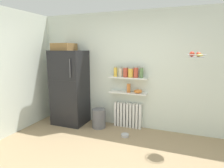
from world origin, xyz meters
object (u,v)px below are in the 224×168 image
object	(u,v)px
storage_jar_2	(125,72)
shelf_bowl	(138,91)
storage_jar_5	(141,73)
hanging_fruit_basket	(196,55)
vase	(129,88)
storage_jar_1	(120,72)
radiator	(128,115)
refrigerator	(70,86)
storage_jar_3	(131,73)
pet_food_bowl	(125,135)
storage_jar_4	(136,72)
storage_jar_0	(115,72)
trash_bin	(99,118)

from	to	relation	value
storage_jar_2	shelf_bowl	bearing A→B (deg)	0.00
storage_jar_5	hanging_fruit_basket	size ratio (longest dim) A/B	0.75
vase	storage_jar_2	bearing A→B (deg)	180.00
storage_jar_1	vase	distance (m)	0.40
storage_jar_1	vase	world-z (taller)	storage_jar_1
radiator	storage_jar_5	xyz separation A→B (m)	(0.30, -0.03, 1.00)
refrigerator	storage_jar_5	distance (m)	1.73
radiator	storage_jar_2	size ratio (longest dim) A/B	2.84
storage_jar_5	hanging_fruit_basket	world-z (taller)	hanging_fruit_basket
storage_jar_3	vase	world-z (taller)	storage_jar_3
radiator	shelf_bowl	xyz separation A→B (m)	(0.23, -0.03, 0.59)
storage_jar_3	pet_food_bowl	distance (m)	1.34
storage_jar_4	shelf_bowl	distance (m)	0.42
storage_jar_0	trash_bin	size ratio (longest dim) A/B	0.52
storage_jar_2	storage_jar_4	xyz separation A→B (m)	(0.24, 0.00, 0.01)
trash_bin	radiator	bearing A→B (deg)	23.68
vase	storage_jar_4	bearing A→B (deg)	0.00
storage_jar_2	storage_jar_4	size ratio (longest dim) A/B	0.95
refrigerator	hanging_fruit_basket	bearing A→B (deg)	-6.02
storage_jar_0	hanging_fruit_basket	size ratio (longest dim) A/B	0.72
storage_jar_0	storage_jar_5	bearing A→B (deg)	-0.00
storage_jar_5	hanging_fruit_basket	bearing A→B (deg)	-25.51
trash_bin	pet_food_bowl	bearing A→B (deg)	-18.52
refrigerator	pet_food_bowl	xyz separation A→B (m)	(1.47, -0.27, -0.89)
storage_jar_2	pet_food_bowl	bearing A→B (deg)	-72.58
radiator	shelf_bowl	size ratio (longest dim) A/B	3.54
radiator	storage_jar_0	world-z (taller)	storage_jar_0
storage_jar_5	storage_jar_1	bearing A→B (deg)	180.00
storage_jar_0	refrigerator	bearing A→B (deg)	-169.30
shelf_bowl	trash_bin	xyz separation A→B (m)	(-0.84, -0.24, -0.65)
refrigerator	hanging_fruit_basket	size ratio (longest dim) A/B	6.11
shelf_bowl	storage_jar_1	bearing A→B (deg)	180.00
shelf_bowl	trash_bin	size ratio (longest dim) A/B	0.41
storage_jar_1	storage_jar_2	world-z (taller)	storage_jar_2
shelf_bowl	hanging_fruit_basket	world-z (taller)	hanging_fruit_basket
storage_jar_1	storage_jar_5	world-z (taller)	storage_jar_5
storage_jar_5	vase	size ratio (longest dim) A/B	1.22
storage_jar_1	storage_jar_4	distance (m)	0.35
storage_jar_0	shelf_bowl	distance (m)	0.67
storage_jar_4	refrigerator	bearing A→B (deg)	-172.50
storage_jar_1	hanging_fruit_basket	distance (m)	1.63
trash_bin	shelf_bowl	bearing A→B (deg)	15.79
storage_jar_1	storage_jar_4	world-z (taller)	storage_jar_4
radiator	storage_jar_4	world-z (taller)	storage_jar_4
storage_jar_5	vase	bearing A→B (deg)	180.00
radiator	hanging_fruit_basket	distance (m)	1.99
radiator	trash_bin	world-z (taller)	radiator
storage_jar_0	storage_jar_4	world-z (taller)	storage_jar_4
storage_jar_0	vase	distance (m)	0.48
radiator	storage_jar_2	xyz separation A→B (m)	(-0.06, -0.03, 1.00)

